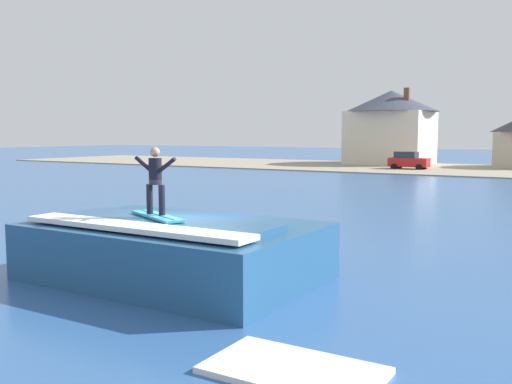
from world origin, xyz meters
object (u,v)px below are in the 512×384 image
at_px(house_with_chimney, 391,124).
at_px(surfboard, 157,216).
at_px(tree_short_bushy, 358,131).
at_px(car_near_shore, 408,161).
at_px(wave_crest, 173,250).
at_px(tree_tall_bare, 389,123).
at_px(surfer, 155,177).

bearing_deg(house_with_chimney, surfboard, -77.60).
bearing_deg(tree_short_bushy, surfboard, -73.48).
height_order(surfboard, tree_short_bushy, tree_short_bushy).
relative_size(car_near_shore, tree_short_bushy, 0.69).
height_order(wave_crest, surfboard, surfboard).
height_order(house_with_chimney, tree_tall_bare, house_with_chimney).
distance_m(wave_crest, house_with_chimney, 57.36).
relative_size(tree_tall_bare, tree_short_bushy, 1.12).
xyz_separation_m(surfboard, tree_tall_bare, (-12.34, 55.26, 3.33)).
xyz_separation_m(surfer, house_with_chimney, (-12.26, 56.05, 2.25)).
bearing_deg(tree_short_bushy, tree_tall_bare, -31.46).
bearing_deg(wave_crest, surfer, -144.41).
bearing_deg(surfer, wave_crest, 35.59).
xyz_separation_m(wave_crest, surfboard, (-0.26, -0.29, 0.86)).
bearing_deg(wave_crest, car_near_shore, 99.43).
relative_size(wave_crest, tree_tall_bare, 1.11).
xyz_separation_m(surfboard, house_with_chimney, (-12.34, 56.10, 3.21)).
height_order(surfboard, house_with_chimney, house_with_chimney).
bearing_deg(surfboard, tree_tall_bare, 102.59).
distance_m(wave_crest, surfboard, 0.95).
xyz_separation_m(car_near_shore, tree_tall_bare, (-4.82, 8.13, 3.99)).
height_order(surfboard, tree_tall_bare, tree_tall_bare).
bearing_deg(car_near_shore, tree_short_bushy, 131.19).
relative_size(wave_crest, surfer, 4.19).
distance_m(wave_crest, car_near_shore, 47.48).
distance_m(surfboard, surfer, 0.97).
bearing_deg(surfboard, car_near_shore, 99.07).
bearing_deg(house_with_chimney, tree_tall_bare, -90.12).
relative_size(surfboard, car_near_shore, 0.57).
relative_size(surfboard, surfer, 1.33).
bearing_deg(house_with_chimney, wave_crest, -77.28).
height_order(surfer, tree_tall_bare, tree_tall_bare).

